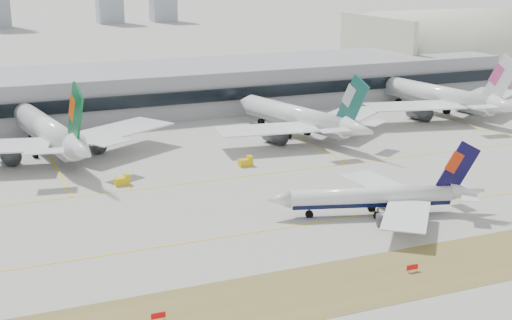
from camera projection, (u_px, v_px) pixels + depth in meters
name	position (u px, v px, depth m)	size (l,w,h in m)	color
ground	(259.00, 222.00, 143.40)	(3000.00, 3000.00, 0.00)	#A5A29B
taxiing_airliner	(379.00, 197.00, 146.39)	(45.26, 38.55, 15.53)	white
widebody_eva	(50.00, 133.00, 189.27)	(66.74, 65.96, 24.06)	white
widebody_cathay	(300.00, 118.00, 209.60)	(59.63, 59.52, 21.95)	white
widebody_china_air	(442.00, 97.00, 238.81)	(65.83, 65.14, 23.78)	white
terminal	(129.00, 91.00, 243.40)	(280.00, 43.10, 15.00)	gray
hangar	(459.00, 76.00, 320.39)	(91.00, 60.00, 60.00)	beige
hold_sign_left	(158.00, 316.00, 103.87)	(2.20, 0.15, 1.35)	red
hold_sign_right	(412.00, 267.00, 120.14)	(2.20, 0.15, 1.35)	red
gse_c	(246.00, 162.00, 181.78)	(3.55, 2.00, 2.60)	#DEB80B
gse_b	(123.00, 181.00, 166.51)	(3.55, 2.00, 2.60)	#DEB80B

